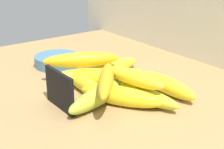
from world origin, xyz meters
The scene contains 17 objects.
counter_top centered at (0.00, 0.00, 1.50)cm, with size 110.00×76.00×3.00cm, color #98784A.
chalkboard_sign centered at (-0.71, -10.60, 6.86)cm, with size 11.00×1.80×8.40cm.
fruit_bowl centered at (-25.77, 1.74, 4.53)cm, with size 12.80×12.80×3.05cm, color teal.
banana_0 centered at (-5.18, -1.55, 4.90)cm, with size 16.63×3.80×3.80cm, color yellow.
banana_1 centered at (7.27, 13.49, 5.02)cm, with size 18.20×4.03×4.03cm, color yellow.
banana_2 centered at (0.58, 7.97, 4.97)cm, with size 16.16×3.94×3.94cm, color gold.
banana_3 centered at (5.95, 0.73, 5.14)cm, with size 19.40×4.29×4.29cm, color yellow.
banana_4 centered at (-10.13, 0.84, 4.92)cm, with size 16.74×3.84×3.84cm, color yellow.
banana_5 centered at (6.94, 5.12, 4.89)cm, with size 20.80×3.78×3.78cm, color gold.
banana_6 centered at (-7.32, 8.48, 4.78)cm, with size 17.11×3.57×3.57cm, color yellow.
banana_7 centered at (2.71, -2.50, 5.12)cm, with size 20.46×4.24×4.24cm, color #A4B632.
banana_8 centered at (-10.35, 10.56, 4.95)cm, with size 17.66×3.90×3.90cm, color yellow.
banana_9 centered at (-4.92, 3.07, 5.19)cm, with size 19.86×4.38×4.38cm, color yellow.
banana_10 centered at (-3.86, 6.74, 5.09)cm, with size 19.93×4.17×4.17cm, color yellow.
banana_11 centered at (6.03, 4.53, 8.54)cm, with size 15.52×3.53×3.53cm, color yellow.
banana_12 centered at (3.77, -1.65, 8.85)cm, with size 19.89×3.22×3.22cm, color #BC941B.
banana_13 centered at (-11.23, 1.33, 8.78)cm, with size 19.41×3.88×3.88cm, color gold.
Camera 1 is at (58.45, -40.62, 35.99)cm, focal length 53.81 mm.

